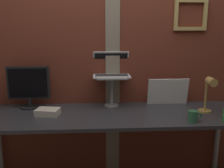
{
  "coord_description": "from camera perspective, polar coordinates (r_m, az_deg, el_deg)",
  "views": [
    {
      "loc": [
        -0.1,
        -2.24,
        1.55
      ],
      "look_at": [
        0.04,
        0.1,
        1.03
      ],
      "focal_mm": 42.25,
      "sensor_mm": 36.0,
      "label": 1
    }
  ],
  "objects": [
    {
      "name": "laptop_stand",
      "position": [
        2.54,
        -0.07,
        -0.6
      ],
      "size": [
        0.28,
        0.22,
        0.29
      ],
      "color": "gray",
      "rests_on": "desk"
    },
    {
      "name": "desk",
      "position": [
        2.4,
        0.15,
        -7.91
      ],
      "size": [
        2.38,
        0.69,
        0.78
      ],
      "color": "#333338",
      "rests_on": "ground_plane"
    },
    {
      "name": "paper_clutter_stack",
      "position": [
        2.4,
        -13.74,
        -5.88
      ],
      "size": [
        0.22,
        0.17,
        0.06
      ],
      "primitive_type": "cube",
      "rotation": [
        0.0,
        0.0,
        -0.18
      ],
      "color": "silver",
      "rests_on": "desk"
    },
    {
      "name": "brick_wall_back",
      "position": [
        2.67,
        -1.33,
        5.7
      ],
      "size": [
        3.32,
        0.16,
        2.46
      ],
      "color": "brown",
      "rests_on": "ground_plane"
    },
    {
      "name": "laptop",
      "position": [
        2.58,
        -0.17,
        3.36
      ],
      "size": [
        0.35,
        0.28,
        0.23
      ],
      "color": "white",
      "rests_on": "laptop_stand"
    },
    {
      "name": "monitor",
      "position": [
        2.61,
        -17.62,
        -0.19
      ],
      "size": [
        0.39,
        0.18,
        0.4
      ],
      "color": "black",
      "rests_on": "desk"
    },
    {
      "name": "coffee_mug",
      "position": [
        2.27,
        17.12,
        -6.7
      ],
      "size": [
        0.11,
        0.08,
        0.09
      ],
      "color": "#33724C",
      "rests_on": "desk"
    },
    {
      "name": "desk_lamp",
      "position": [
        2.47,
        20.2,
        -1.49
      ],
      "size": [
        0.12,
        0.2,
        0.34
      ],
      "color": "tan",
      "rests_on": "desk"
    },
    {
      "name": "whiteboard_panel",
      "position": [
        2.67,
        11.99,
        -1.63
      ],
      "size": [
        0.4,
        0.06,
        0.27
      ],
      "primitive_type": "cube",
      "rotation": [
        0.16,
        0.0,
        0.0
      ],
      "color": "white",
      "rests_on": "desk"
    }
  ]
}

